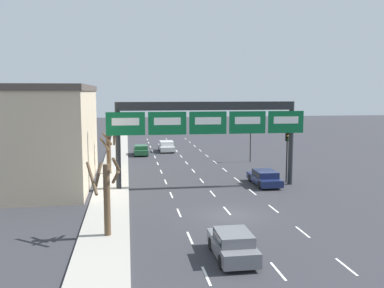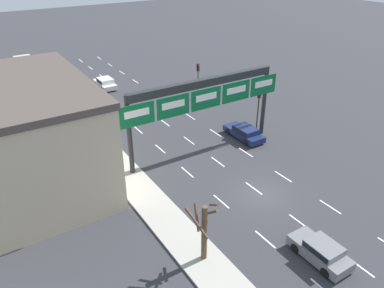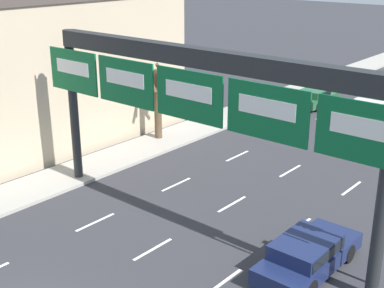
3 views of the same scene
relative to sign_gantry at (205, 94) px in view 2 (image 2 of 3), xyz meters
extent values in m
plane|color=#333338|center=(0.00, -8.35, -5.85)|extent=(220.00, 220.00, 0.00)
cube|color=#A8A399|center=(-8.00, -8.35, -5.78)|extent=(2.80, 110.00, 0.15)
cube|color=white|center=(-3.30, -12.35, -5.85)|extent=(0.12, 2.00, 0.01)
cube|color=white|center=(-3.30, -7.35, -5.85)|extent=(0.12, 2.00, 0.01)
cube|color=white|center=(-3.30, -2.35, -5.85)|extent=(0.12, 2.00, 0.01)
cube|color=white|center=(-3.30, 2.65, -5.85)|extent=(0.12, 2.00, 0.01)
cube|color=white|center=(-3.30, 7.65, -5.85)|extent=(0.12, 2.00, 0.01)
cube|color=white|center=(-3.30, 12.65, -5.85)|extent=(0.12, 2.00, 0.01)
cube|color=white|center=(-3.30, 17.65, -5.85)|extent=(0.12, 2.00, 0.01)
cube|color=white|center=(-3.30, 22.65, -5.85)|extent=(0.12, 2.00, 0.01)
cube|color=white|center=(-3.30, 27.65, -5.85)|extent=(0.12, 2.00, 0.01)
cube|color=white|center=(-3.30, 32.65, -5.85)|extent=(0.12, 2.00, 0.01)
cube|color=white|center=(-3.30, 37.65, -5.85)|extent=(0.12, 2.00, 0.01)
cube|color=white|center=(0.00, -17.35, -5.85)|extent=(0.12, 2.00, 0.01)
cube|color=white|center=(0.00, -12.35, -5.85)|extent=(0.12, 2.00, 0.01)
cube|color=white|center=(0.00, -7.35, -5.85)|extent=(0.12, 2.00, 0.01)
cube|color=white|center=(0.00, -2.35, -5.85)|extent=(0.12, 2.00, 0.01)
cube|color=white|center=(0.00, 2.65, -5.85)|extent=(0.12, 2.00, 0.01)
cube|color=white|center=(0.00, 7.65, -5.85)|extent=(0.12, 2.00, 0.01)
cube|color=white|center=(0.00, 12.65, -5.85)|extent=(0.12, 2.00, 0.01)
cube|color=white|center=(0.00, 17.65, -5.85)|extent=(0.12, 2.00, 0.01)
cube|color=white|center=(0.00, 22.65, -5.85)|extent=(0.12, 2.00, 0.01)
cube|color=white|center=(0.00, 27.65, -5.85)|extent=(0.12, 2.00, 0.01)
cube|color=white|center=(0.00, 32.65, -5.85)|extent=(0.12, 2.00, 0.01)
cube|color=white|center=(0.00, 37.65, -5.85)|extent=(0.12, 2.00, 0.01)
cube|color=white|center=(3.30, -12.35, -5.85)|extent=(0.12, 2.00, 0.01)
cube|color=white|center=(3.30, -7.35, -5.85)|extent=(0.12, 2.00, 0.01)
cube|color=white|center=(3.30, -2.35, -5.85)|extent=(0.12, 2.00, 0.01)
cube|color=white|center=(3.30, 2.65, -5.85)|extent=(0.12, 2.00, 0.01)
cube|color=white|center=(3.30, 7.65, -5.85)|extent=(0.12, 2.00, 0.01)
cube|color=white|center=(3.30, 12.65, -5.85)|extent=(0.12, 2.00, 0.01)
cube|color=white|center=(3.30, 17.65, -5.85)|extent=(0.12, 2.00, 0.01)
cube|color=white|center=(3.30, 22.65, -5.85)|extent=(0.12, 2.00, 0.01)
cube|color=white|center=(3.30, 27.65, -5.85)|extent=(0.12, 2.00, 0.01)
cube|color=white|center=(3.30, 32.65, -5.85)|extent=(0.12, 2.00, 0.01)
cube|color=white|center=(3.30, 37.65, -5.85)|extent=(0.12, 2.00, 0.01)
cylinder|color=#232628|center=(-7.40, 0.08, -2.23)|extent=(0.42, 0.42, 7.24)
cylinder|color=#232628|center=(7.40, 0.08, -2.23)|extent=(0.42, 0.42, 7.24)
cube|color=#232628|center=(0.00, 0.08, 1.04)|extent=(14.80, 0.60, 0.70)
cube|color=#0C6033|center=(-6.76, -0.26, -0.35)|extent=(3.13, 0.08, 1.88)
cube|color=white|center=(-6.76, -0.31, -0.18)|extent=(2.19, 0.02, 0.60)
cube|color=#0C6033|center=(-3.38, -0.26, -0.35)|extent=(3.13, 0.08, 1.88)
cube|color=white|center=(-3.38, -0.31, -0.18)|extent=(2.19, 0.02, 0.60)
cube|color=#0C6033|center=(0.00, -0.26, -0.35)|extent=(3.13, 0.08, 1.88)
cube|color=white|center=(0.00, -0.31, -0.18)|extent=(2.19, 0.02, 0.60)
cube|color=#0C6033|center=(3.38, -0.26, -0.35)|extent=(3.13, 0.08, 1.88)
cube|color=white|center=(3.38, -0.31, -0.18)|extent=(2.19, 0.02, 0.60)
cube|color=#0C6033|center=(6.76, -0.26, -0.35)|extent=(3.13, 0.08, 1.88)
cube|color=white|center=(6.76, -0.31, -0.18)|extent=(2.19, 0.02, 0.60)
cube|color=#C6B293|center=(-15.02, 3.18, -1.78)|extent=(10.43, 15.13, 8.14)
cube|color=#4C423D|center=(-15.02, 3.18, 2.53)|extent=(10.64, 15.44, 0.50)
cube|color=silver|center=(-1.42, 22.32, -5.34)|extent=(1.92, 4.38, 0.63)
cube|color=silver|center=(-1.42, 22.06, -4.72)|extent=(1.77, 2.28, 0.61)
cube|color=black|center=(-1.42, 22.06, -4.72)|extent=(1.81, 2.09, 0.44)
cylinder|color=black|center=(-2.30, 23.63, -5.52)|extent=(0.22, 0.66, 0.66)
cylinder|color=black|center=(-0.55, 23.63, -5.52)|extent=(0.22, 0.66, 0.66)
cylinder|color=black|center=(-2.30, 21.01, -5.52)|extent=(0.22, 0.66, 0.66)
cylinder|color=black|center=(-0.55, 21.01, -5.52)|extent=(0.22, 0.66, 0.66)
cube|color=#19234C|center=(5.09, 0.18, -5.36)|extent=(1.84, 4.70, 0.58)
cube|color=#19234C|center=(5.09, -0.10, -4.81)|extent=(1.70, 2.45, 0.53)
cube|color=black|center=(5.09, -0.10, -4.81)|extent=(1.73, 2.25, 0.38)
cylinder|color=black|center=(4.26, 1.59, -5.52)|extent=(0.22, 0.66, 0.66)
cylinder|color=black|center=(5.92, 1.59, -5.52)|extent=(0.22, 0.66, 0.66)
cylinder|color=black|center=(4.26, -1.23, -5.52)|extent=(0.22, 0.66, 0.66)
cylinder|color=black|center=(5.92, -1.23, -5.52)|extent=(0.22, 0.66, 0.66)
cube|color=slate|center=(-1.67, -15.48, -5.31)|extent=(1.76, 4.01, 0.69)
cube|color=slate|center=(-1.67, -15.72, -4.71)|extent=(1.62, 2.09, 0.50)
cube|color=black|center=(-1.67, -15.72, -4.71)|extent=(1.65, 1.92, 0.36)
cylinder|color=black|center=(-2.46, -14.28, -5.52)|extent=(0.22, 0.66, 0.66)
cylinder|color=black|center=(-0.88, -14.28, -5.52)|extent=(0.22, 0.66, 0.66)
cylinder|color=black|center=(-2.46, -16.69, -5.52)|extent=(0.22, 0.66, 0.66)
cylinder|color=black|center=(-0.88, -16.69, -5.52)|extent=(0.22, 0.66, 0.66)
cube|color=#235B38|center=(-4.95, 19.58, -5.35)|extent=(1.75, 3.99, 0.60)
cube|color=#235B38|center=(-4.95, 19.34, -4.81)|extent=(1.61, 2.08, 0.48)
cube|color=black|center=(-4.95, 19.34, -4.81)|extent=(1.65, 1.91, 0.35)
cylinder|color=black|center=(-5.74, 20.78, -5.52)|extent=(0.22, 0.66, 0.66)
cylinder|color=black|center=(-4.16, 20.78, -5.52)|extent=(0.22, 0.66, 0.66)
cylinder|color=black|center=(-5.74, 18.38, -5.52)|extent=(0.22, 0.66, 0.66)
cylinder|color=black|center=(-4.16, 18.38, -5.52)|extent=(0.22, 0.66, 0.66)
cylinder|color=black|center=(7.39, 12.28, -4.07)|extent=(0.12, 0.12, 3.57)
cube|color=black|center=(7.39, 12.28, -1.83)|extent=(0.30, 0.24, 0.90)
sphere|color=red|center=(7.39, 12.15, -1.53)|extent=(0.20, 0.20, 0.20)
sphere|color=#412F0C|center=(7.39, 12.15, -1.83)|extent=(0.20, 0.20, 0.20)
sphere|color=#0E3515|center=(7.39, 12.15, -2.13)|extent=(0.20, 0.20, 0.20)
cylinder|color=black|center=(7.34, 0.78, -3.98)|extent=(0.12, 0.12, 3.74)
cube|color=black|center=(7.34, 0.78, -1.67)|extent=(0.30, 0.24, 0.90)
sphere|color=#3D0E0C|center=(7.34, 0.65, -1.37)|extent=(0.20, 0.20, 0.20)
sphere|color=gold|center=(7.34, 0.65, -1.67)|extent=(0.20, 0.20, 0.20)
sphere|color=#0E3515|center=(7.34, 0.65, -1.97)|extent=(0.20, 0.20, 0.20)
cylinder|color=brown|center=(-8.45, 6.84, -3.67)|extent=(0.43, 0.43, 4.07)
cylinder|color=brown|center=(-8.54, 6.42, -2.28)|extent=(1.02, 0.39, 1.24)
cylinder|color=brown|center=(-8.78, 6.41, -2.80)|extent=(1.09, 0.90, 1.32)
cylinder|color=brown|center=(-7.95, 6.81, -1.85)|extent=(0.25, 1.17, 1.47)
cylinder|color=brown|center=(-7.90, 6.89, -2.26)|extent=(0.32, 1.29, 1.58)
cylinder|color=brown|center=(-7.81, -11.60, -3.71)|extent=(0.37, 0.37, 3.99)
cylinder|color=brown|center=(-8.56, -11.88, -2.42)|extent=(0.76, 1.67, 1.60)
cylinder|color=brown|center=(-7.26, -11.74, -1.72)|extent=(0.46, 1.22, 0.93)
cylinder|color=brown|center=(-7.31, -11.43, -2.49)|extent=(0.53, 1.14, 0.90)
cylinder|color=brown|center=(-8.26, -11.44, -2.41)|extent=(0.52, 1.10, 1.45)
camera|label=1|loc=(-6.63, -35.02, 2.21)|focal=40.00mm
camera|label=2|loc=(-17.82, -25.95, 11.79)|focal=35.00mm
camera|label=3|loc=(12.41, -14.74, 4.58)|focal=50.00mm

